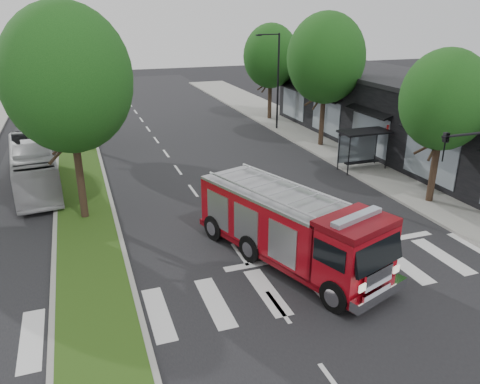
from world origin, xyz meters
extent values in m
plane|color=black|center=(0.00, 0.00, 0.00)|extent=(140.00, 140.00, 0.00)
cube|color=gray|center=(12.50, 10.00, 0.07)|extent=(5.00, 80.00, 0.15)
cube|color=gray|center=(-6.00, 18.00, 0.07)|extent=(3.00, 50.00, 0.14)
cube|color=#284413|center=(-6.00, 18.00, 0.14)|extent=(2.60, 49.50, 0.02)
cube|color=black|center=(17.00, 10.00, 2.50)|extent=(8.00, 30.00, 5.00)
cylinder|color=black|center=(9.80, 7.40, 1.25)|extent=(0.08, 0.08, 2.50)
cylinder|color=black|center=(12.60, 7.40, 1.25)|extent=(0.08, 0.08, 2.50)
cylinder|color=black|center=(9.80, 8.60, 1.25)|extent=(0.08, 0.08, 2.50)
cylinder|color=black|center=(12.60, 8.60, 1.25)|extent=(0.08, 0.08, 2.50)
cube|color=black|center=(11.20, 8.00, 2.55)|extent=(3.20, 1.60, 0.12)
cube|color=#8C99A5|center=(11.20, 8.70, 1.30)|extent=(2.80, 0.04, 1.80)
cube|color=black|center=(11.20, 8.00, 0.55)|extent=(2.40, 0.40, 0.08)
cylinder|color=black|center=(11.50, 2.00, 1.87)|extent=(0.36, 0.36, 3.74)
ellipsoid|color=#103B10|center=(11.50, 2.00, 5.53)|extent=(4.40, 4.40, 5.06)
cylinder|color=black|center=(11.50, 14.00, 2.20)|extent=(0.36, 0.36, 4.40)
ellipsoid|color=#103B10|center=(11.50, 14.00, 6.50)|extent=(5.60, 5.60, 6.44)
cylinder|color=black|center=(11.50, 24.00, 1.98)|extent=(0.36, 0.36, 3.96)
ellipsoid|color=#103B10|center=(11.50, 24.00, 5.85)|extent=(5.00, 5.00, 5.75)
cylinder|color=black|center=(-6.00, 6.00, 2.31)|extent=(0.36, 0.36, 4.62)
ellipsoid|color=#103B10|center=(-6.00, 6.00, 6.83)|extent=(5.80, 5.80, 6.67)
cylinder|color=black|center=(-6.00, 20.00, 2.20)|extent=(0.36, 0.36, 4.40)
ellipsoid|color=#103B10|center=(-6.00, 20.00, 6.50)|extent=(5.60, 5.60, 6.44)
imported|color=black|center=(6.70, -3.50, 5.00)|extent=(0.18, 0.22, 1.10)
cylinder|color=black|center=(10.50, 20.00, 4.00)|extent=(0.16, 0.16, 8.00)
cylinder|color=black|center=(9.60, 20.00, 7.90)|extent=(1.80, 0.10, 0.10)
cube|color=black|center=(8.70, 20.00, 7.85)|extent=(0.45, 0.20, 0.12)
cube|color=#60050B|center=(1.70, -1.05, 0.53)|extent=(5.43, 9.23, 0.26)
cube|color=maroon|center=(1.42, -0.25, 1.64)|extent=(4.73, 7.24, 2.11)
cube|color=maroon|center=(2.79, -4.13, 1.64)|extent=(3.12, 2.67, 2.22)
cube|color=#B2B2B7|center=(1.42, -0.25, 2.74)|extent=(4.73, 7.24, 0.13)
cylinder|color=#B2B2B7|center=(0.52, -0.57, 2.95)|extent=(2.20, 6.01, 0.11)
cylinder|color=#B2B2B7|center=(2.31, 0.06, 2.95)|extent=(2.20, 6.01, 0.11)
cube|color=silver|center=(3.19, -5.28, 0.63)|extent=(2.71, 1.26, 0.37)
cube|color=#8C99A5|center=(2.79, -4.13, 3.06)|extent=(2.31, 1.12, 0.19)
cylinder|color=black|center=(1.75, -4.84, 0.58)|extent=(0.73, 1.22, 1.16)
cylinder|color=black|center=(4.03, -4.03, 0.58)|extent=(0.73, 1.22, 1.16)
cylinder|color=black|center=(0.27, -0.66, 0.58)|extent=(0.73, 1.22, 1.16)
cylinder|color=black|center=(2.56, 0.15, 0.58)|extent=(0.73, 1.22, 1.16)
cylinder|color=black|center=(-0.57, 1.73, 0.58)|extent=(0.73, 1.22, 1.16)
cylinder|color=black|center=(1.72, 2.54, 0.58)|extent=(0.73, 1.22, 1.16)
imported|color=#B1B1B5|center=(-8.50, 11.55, 1.31)|extent=(3.14, 9.61, 2.63)
camera|label=1|loc=(-5.85, -16.50, 9.62)|focal=35.00mm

